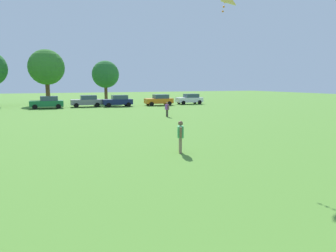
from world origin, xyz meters
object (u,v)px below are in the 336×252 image
at_px(parked_car_green_0, 47,102).
at_px(tree_right, 46,67).
at_px(parked_car_gray_1, 87,101).
at_px(parked_car_orange_3, 159,100).
at_px(parked_car_navy_2, 118,101).
at_px(bystander_near_trees, 167,108).
at_px(parked_car_white_4, 190,99).
at_px(adult_bystander, 180,134).
at_px(tree_far_right, 105,74).

height_order(parked_car_green_0, tree_right, tree_right).
xyz_separation_m(parked_car_gray_1, parked_car_orange_3, (10.83, -1.21, 0.00)).
bearing_deg(tree_right, parked_car_navy_2, -41.70).
height_order(bystander_near_trees, parked_car_gray_1, parked_car_gray_1).
distance_m(parked_car_white_4, tree_right, 23.66).
height_order(bystander_near_trees, parked_car_orange_3, parked_car_orange_3).
xyz_separation_m(parked_car_orange_3, tree_right, (-16.07, 8.70, 5.07)).
height_order(parked_car_white_4, tree_right, tree_right).
xyz_separation_m(adult_bystander, parked_car_orange_3, (9.79, 30.18, -0.11)).
height_order(bystander_near_trees, tree_far_right, tree_far_right).
relative_size(parked_car_navy_2, parked_car_white_4, 1.00).
bearing_deg(parked_car_gray_1, parked_car_white_4, 178.64).
bearing_deg(bystander_near_trees, tree_far_right, -177.36).
bearing_deg(tree_far_right, bystander_near_trees, -85.00).
distance_m(parked_car_green_0, parked_car_orange_3, 16.18).
bearing_deg(parked_car_navy_2, tree_far_right, -88.80).
bearing_deg(bystander_near_trees, parked_car_gray_1, -161.10).
relative_size(adult_bystander, parked_car_gray_1, 0.38).
distance_m(parked_car_green_0, tree_right, 9.76).
bearing_deg(parked_car_green_0, bystander_near_trees, 127.23).
bearing_deg(tree_right, parked_car_white_4, -19.95).
xyz_separation_m(adult_bystander, parked_car_white_4, (15.44, 31.00, -0.11)).
relative_size(bystander_near_trees, parked_car_orange_3, 0.35).
bearing_deg(parked_car_orange_3, parked_car_gray_1, -6.38).
xyz_separation_m(bystander_near_trees, tree_far_right, (-2.09, 23.95, 4.01)).
relative_size(bystander_near_trees, parked_car_white_4, 0.35).
bearing_deg(parked_car_navy_2, parked_car_gray_1, -13.83).
height_order(parked_car_green_0, parked_car_orange_3, same).
relative_size(tree_right, tree_far_right, 1.21).
distance_m(parked_car_navy_2, tree_far_right, 9.75).
xyz_separation_m(parked_car_green_0, parked_car_orange_3, (16.17, -0.36, 0.00)).
distance_m(parked_car_navy_2, tree_right, 13.84).
xyz_separation_m(parked_car_navy_2, tree_far_right, (-0.19, 8.87, 4.05)).
bearing_deg(parked_car_navy_2, parked_car_orange_3, 178.81).
distance_m(parked_car_orange_3, tree_far_right, 11.89).
distance_m(bystander_near_trees, tree_right, 26.79).
bearing_deg(parked_car_gray_1, adult_bystander, 91.90).
height_order(parked_car_green_0, tree_far_right, tree_far_right).
bearing_deg(parked_car_green_0, tree_right, -90.74).
distance_m(parked_car_green_0, parked_car_white_4, 21.84).
height_order(bystander_near_trees, tree_right, tree_right).
height_order(parked_car_green_0, parked_car_white_4, same).
xyz_separation_m(parked_car_white_4, tree_far_right, (-12.29, 8.19, 4.05)).
bearing_deg(parked_car_white_4, tree_right, -19.95).
distance_m(bystander_near_trees, parked_car_white_4, 18.78).
xyz_separation_m(adult_bystander, tree_right, (-6.28, 38.88, 4.96)).
height_order(adult_bystander, parked_car_gray_1, parked_car_gray_1).
distance_m(adult_bystander, bystander_near_trees, 16.11).
xyz_separation_m(parked_car_gray_1, parked_car_white_4, (16.48, -0.39, 0.00)).
bearing_deg(parked_car_gray_1, tree_far_right, -118.27).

